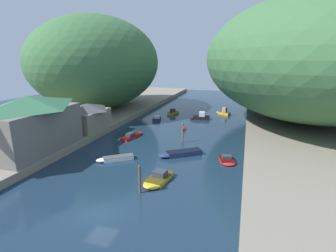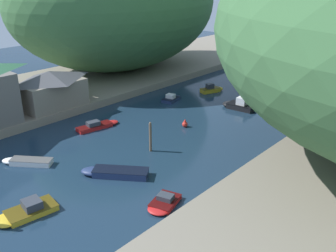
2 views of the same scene
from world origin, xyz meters
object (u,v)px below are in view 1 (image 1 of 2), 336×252
(boat_yellow_tender, at_px, (174,112))
(channel_buoy_near, at_px, (184,128))
(boat_far_upstream, at_px, (179,154))
(boat_small_dinghy, at_px, (132,136))
(boat_white_cruiser, at_px, (227,160))
(boat_moored_right, at_px, (158,179))
(boat_near_quay, at_px, (157,119))
(person_on_quay, at_px, (28,157))
(waterfront_building, at_px, (30,123))
(boathouse_shed, at_px, (87,116))
(boat_navy_launch, at_px, (223,112))
(boat_cabin_cruiser, at_px, (200,117))
(boat_red_skiff, at_px, (114,159))

(boat_yellow_tender, relative_size, channel_buoy_near, 3.90)
(boat_far_upstream, relative_size, boat_small_dinghy, 1.10)
(boat_white_cruiser, relative_size, boat_moored_right, 0.75)
(boat_far_upstream, height_order, boat_near_quay, boat_near_quay)
(boat_white_cruiser, bearing_deg, boat_small_dinghy, -37.89)
(boat_far_upstream, relative_size, person_on_quay, 3.67)
(channel_buoy_near, distance_m, person_on_quay, 28.37)
(waterfront_building, xyz_separation_m, person_on_quay, (3.42, -4.37, -3.03))
(waterfront_building, bearing_deg, boathouse_shed, 84.50)
(waterfront_building, relative_size, boat_white_cruiser, 3.76)
(person_on_quay, bearing_deg, channel_buoy_near, -7.46)
(waterfront_building, bearing_deg, boat_navy_launch, 57.98)
(channel_buoy_near, bearing_deg, boat_white_cruiser, -56.22)
(boat_yellow_tender, distance_m, boat_cabin_cruiser, 8.20)
(boat_small_dinghy, relative_size, person_on_quay, 3.34)
(boat_red_skiff, bearing_deg, channel_buoy_near, -53.68)
(waterfront_building, bearing_deg, boat_far_upstream, 18.39)
(waterfront_building, xyz_separation_m, boat_small_dinghy, (9.55, 12.98, -4.76))
(boat_far_upstream, xyz_separation_m, person_on_quay, (-16.41, -10.96, 1.70))
(boat_navy_launch, distance_m, boat_small_dinghy, 27.82)
(boat_near_quay, height_order, boat_moored_right, boat_moored_right)
(boat_white_cruiser, bearing_deg, person_on_quay, 7.96)
(boat_far_upstream, xyz_separation_m, boat_near_quay, (-10.48, 20.29, -0.00))
(boat_yellow_tender, xyz_separation_m, boat_red_skiff, (0.33, -32.17, -0.16))
(waterfront_building, distance_m, boat_cabin_cruiser, 36.04)
(boat_red_skiff, relative_size, boat_cabin_cruiser, 1.01)
(boat_cabin_cruiser, bearing_deg, waterfront_building, 142.85)
(boathouse_shed, xyz_separation_m, person_on_quay, (2.27, -16.35, -1.51))
(waterfront_building, bearing_deg, boat_red_skiff, 10.74)
(boat_small_dinghy, xyz_separation_m, person_on_quay, (-6.13, -17.34, 1.74))
(boat_yellow_tender, height_order, boat_cabin_cruiser, boat_cabin_cruiser)
(boat_small_dinghy, bearing_deg, boat_yellow_tender, 95.89)
(boat_near_quay, bearing_deg, boat_far_upstream, -75.05)
(boat_moored_right, bearing_deg, boathouse_shed, -29.03)
(boat_small_dinghy, bearing_deg, person_on_quay, -98.93)
(boat_small_dinghy, bearing_deg, boat_near_quay, 101.33)
(boat_far_upstream, bearing_deg, boat_near_quay, -8.34)
(boat_yellow_tender, bearing_deg, boat_far_upstream, -52.68)
(boat_yellow_tender, relative_size, boat_small_dinghy, 0.73)
(boat_white_cruiser, xyz_separation_m, boat_small_dinghy, (-17.20, 6.76, 0.05))
(boat_navy_launch, bearing_deg, boathouse_shed, 166.79)
(boat_cabin_cruiser, xyz_separation_m, channel_buoy_near, (-1.22, -10.26, -0.11))
(boat_red_skiff, distance_m, channel_buoy_near, 18.99)
(boat_red_skiff, xyz_separation_m, channel_buoy_near, (5.71, 18.11, 0.13))
(waterfront_building, bearing_deg, person_on_quay, -51.93)
(person_on_quay, bearing_deg, boat_yellow_tender, 10.46)
(boat_near_quay, bearing_deg, waterfront_building, -121.55)
(channel_buoy_near, bearing_deg, boat_near_quay, 140.50)
(boathouse_shed, xyz_separation_m, boat_navy_launch, (22.10, 25.19, -2.99))
(boat_near_quay, bearing_deg, boat_moored_right, -82.96)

